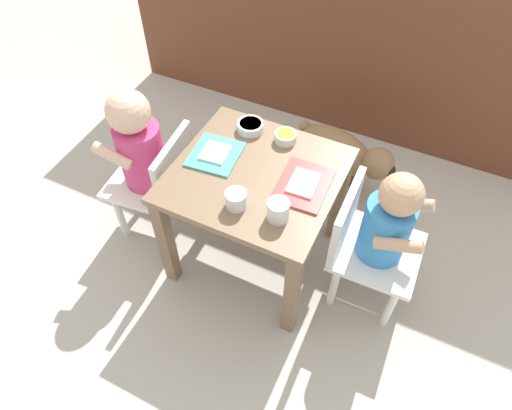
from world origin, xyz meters
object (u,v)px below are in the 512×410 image
Objects in this scene: food_tray_right at (303,184)px; water_cup_left at (236,200)px; seated_child_left at (143,152)px; cereal_bowl_left_side at (250,126)px; dog at (342,153)px; seated_child_right at (382,228)px; food_tray_left at (215,154)px; dining_table at (256,191)px; cereal_bowl_right_side at (286,137)px; water_cup_right at (278,211)px.

water_cup_left is at bearing -132.39° from food_tray_right.
cereal_bowl_left_side is (0.32, 0.22, 0.07)m from seated_child_left.
food_tray_right is (0.59, 0.05, 0.06)m from seated_child_left.
seated_child_left is 0.83m from dog.
seated_child_right reaches higher than water_cup_left.
dog is 4.86× the size of cereal_bowl_left_side.
food_tray_left is 0.32m from food_tray_right.
dining_table is 0.19m from water_cup_left.
food_tray_left is (-0.59, -0.01, 0.09)m from seated_child_right.
water_cup_left reaches higher than cereal_bowl_right_side.
dining_table is 1.17× the size of dog.
food_tray_right reaches higher than dining_table.
food_tray_left is 0.18m from cereal_bowl_left_side.
water_cup_right is at bearing -70.20° from cereal_bowl_right_side.
cereal_bowl_right_side is (-0.41, 0.16, 0.10)m from seated_child_right.
seated_child_left is 9.65× the size of water_cup_right.
food_tray_left is 2.47× the size of cereal_bowl_right_side.
cereal_bowl_right_side reaches higher than food_tray_left.
dining_table is 5.70× the size of cereal_bowl_left_side.
water_cup_right is at bearing -149.87° from seated_child_right.
dining_table is at bearing 92.72° from water_cup_left.
water_cup_right is (0.13, 0.01, 0.00)m from water_cup_left.
water_cup_left is 0.70× the size of cereal_bowl_left_side.
water_cup_left is at bearing -92.67° from cereal_bowl_right_side.
seated_child_right is 0.57m from cereal_bowl_left_side.
water_cup_left reaches higher than food_tray_right.
water_cup_left is (0.44, -0.12, 0.08)m from seated_child_left.
seated_child_right reaches higher than cereal_bowl_right_side.
cereal_bowl_left_side is at bearing 148.02° from food_tray_right.
seated_child_left is at bearing 165.13° from water_cup_left.
dining_table is 0.19m from food_tray_right.
seated_child_right reaches higher than dining_table.
dining_table is at bearing -174.52° from food_tray_right.
cereal_bowl_left_side reaches higher than dog.
seated_child_left is 0.86m from seated_child_right.
water_cup_right is (0.57, -0.10, 0.08)m from seated_child_left.
dining_table reaches higher than dog.
cereal_bowl_right_side is (0.02, 0.19, 0.10)m from dining_table.
cereal_bowl_left_side is (-0.28, -0.32, 0.28)m from dog.
water_cup_right is 0.89× the size of cereal_bowl_right_side.
seated_child_right reaches higher than water_cup_right.
cereal_bowl_right_side is (-0.14, -0.31, 0.28)m from dog.
dog is 2.45× the size of food_tray_left.
food_tray_right is at bearing 0.00° from food_tray_left.
seated_child_right is at bearing -21.34° from cereal_bowl_right_side.
water_cup_left reaches higher than cereal_bowl_left_side.
food_tray_left is at bearing 174.52° from dining_table.
water_cup_right is 0.72× the size of cereal_bowl_left_side.
cereal_bowl_left_side is at bearing -179.54° from cereal_bowl_right_side.
food_tray_left is 0.34m from water_cup_right.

